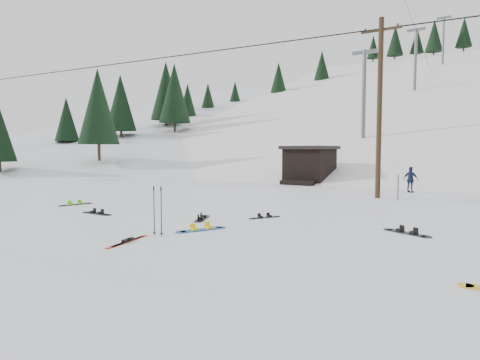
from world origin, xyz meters
The scene contains 20 objects.
ground centered at (0.00, 0.00, 0.00)m, with size 200.00×200.00×0.00m, color silver.
ski_slope centered at (0.00, 55.00, -12.00)m, with size 60.00×75.00×45.00m, color white.
ridge_left centered at (-36.00, 48.00, -11.00)m, with size 34.00×85.00×38.00m, color silver.
treeline_left centered at (-34.00, 40.00, 0.00)m, with size 20.00×64.00×10.00m, color black, non-canonical shape.
treeline_crest centered at (0.00, 86.00, 0.00)m, with size 50.00×6.00×10.00m, color black, non-canonical shape.
utility_pole centered at (2.00, 14.00, 4.68)m, with size 2.00×0.26×9.00m.
trail_sign centered at (3.10, 13.58, 1.27)m, with size 0.50×0.09×1.85m.
lift_hut centered at (-5.00, 20.94, 1.36)m, with size 3.40×4.10×2.75m.
lift_tower_near centered at (-4.00, 30.00, 7.86)m, with size 2.20×0.36×8.00m.
lift_tower_mid centered at (-4.00, 50.00, 14.36)m, with size 2.20×0.36×8.00m.
lift_tower_far centered at (-4.00, 70.00, 20.86)m, with size 2.20×0.36×8.00m.
hero_snowboard centered at (0.14, 2.11, 0.03)m, with size 0.85×1.59×0.12m.
hero_skis centered at (-0.42, -0.29, 0.03)m, with size 0.54×1.76×0.09m.
ski_poles centered at (-0.40, 0.81, 0.72)m, with size 0.39×0.10×1.40m.
board_scatter_a centered at (-5.28, 2.46, 0.03)m, with size 1.54×0.30×0.11m.
board_scatter_b centered at (-1.18, 3.76, 0.03)m, with size 0.85×1.40×0.11m.
board_scatter_c centered at (-8.36, 3.68, 0.03)m, with size 0.49×1.56×0.11m.
board_scatter_d centered at (5.45, 5.06, 0.03)m, with size 1.48×0.83×0.11m.
board_scatter_f centered at (0.52, 5.24, 0.02)m, with size 0.72×1.18×0.09m.
skier_navy centered at (2.76, 17.84, 0.75)m, with size 0.87×0.36×1.49m, color #1A2542.
Camera 1 is at (8.30, -7.89, 2.43)m, focal length 32.00 mm.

